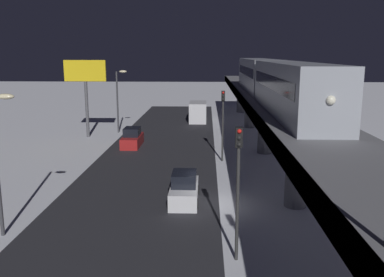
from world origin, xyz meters
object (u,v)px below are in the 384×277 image
(sedan_red, at_px, (132,139))
(traffic_light_mid, at_px, (223,116))
(subway_train, at_px, (271,79))
(box_truck, at_px, (198,111))
(sedan_white, at_px, (184,190))
(traffic_light_near, at_px, (238,175))
(commercial_billboard, at_px, (85,78))

(sedan_red, bearing_deg, traffic_light_mid, 146.95)
(subway_train, bearing_deg, box_truck, -72.91)
(sedan_white, relative_size, box_truck, 0.60)
(subway_train, height_order, traffic_light_mid, subway_train)
(box_truck, bearing_deg, traffic_light_near, 93.67)
(sedan_red, bearing_deg, subway_train, 158.88)
(sedan_red, height_order, commercial_billboard, commercial_billboard)
(subway_train, distance_m, box_truck, 24.47)
(box_truck, relative_size, traffic_light_mid, 1.16)
(sedan_white, bearing_deg, commercial_billboard, 120.25)
(subway_train, bearing_deg, sedan_red, -21.12)
(box_truck, bearing_deg, sedan_white, 89.66)
(subway_train, bearing_deg, traffic_light_near, 77.59)
(box_truck, relative_size, traffic_light_near, 1.16)
(sedan_red, height_order, traffic_light_near, traffic_light_near)
(subway_train, height_order, traffic_light_near, subway_train)
(sedan_white, relative_size, sedan_red, 0.98)
(sedan_red, xyz_separation_m, commercial_billboard, (6.08, -4.77, 6.03))
(traffic_light_mid, distance_m, commercial_billboard, 18.99)
(traffic_light_mid, bearing_deg, sedan_red, -33.05)
(subway_train, relative_size, sedan_red, 8.07)
(sedan_red, relative_size, traffic_light_near, 0.71)
(traffic_light_near, xyz_separation_m, commercial_billboard, (15.38, -29.39, 2.63))
(sedan_red, bearing_deg, traffic_light_near, 110.69)
(box_truck, distance_m, traffic_light_near, 42.22)
(traffic_light_mid, bearing_deg, sedan_white, 74.66)
(sedan_red, distance_m, commercial_billboard, 9.80)
(sedan_white, distance_m, commercial_billboard, 25.49)
(traffic_light_mid, bearing_deg, box_truck, -83.44)
(sedan_white, bearing_deg, traffic_light_near, -70.07)
(subway_train, xyz_separation_m, sedan_white, (7.17, 11.38, -6.64))
(subway_train, height_order, sedan_white, subway_train)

